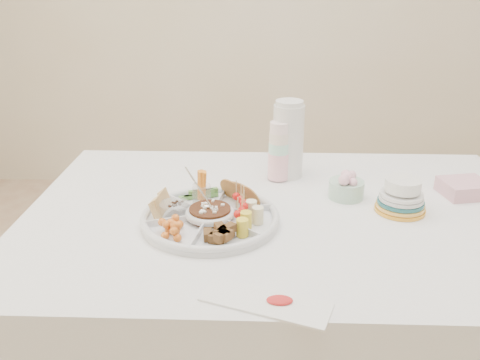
{
  "coord_description": "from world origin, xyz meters",
  "views": [
    {
      "loc": [
        -0.08,
        -1.35,
        1.42
      ],
      "look_at": [
        -0.13,
        0.01,
        0.85
      ],
      "focal_mm": 38.0,
      "sensor_mm": 36.0,
      "label": 1
    }
  ],
  "objects_px": {
    "dining_table": "(280,316)",
    "party_tray": "(210,216)",
    "thermos": "(288,138)",
    "plate_stack": "(401,197)"
  },
  "relations": [
    {
      "from": "thermos",
      "to": "party_tray",
      "type": "bearing_deg",
      "value": -122.8
    },
    {
      "from": "dining_table",
      "to": "thermos",
      "type": "bearing_deg",
      "value": 85.48
    },
    {
      "from": "dining_table",
      "to": "party_tray",
      "type": "xyz_separation_m",
      "value": [
        -0.21,
        -0.09,
        0.4
      ]
    },
    {
      "from": "thermos",
      "to": "plate_stack",
      "type": "xyz_separation_m",
      "value": [
        0.32,
        -0.27,
        -0.09
      ]
    },
    {
      "from": "party_tray",
      "to": "plate_stack",
      "type": "xyz_separation_m",
      "value": [
        0.55,
        0.09,
        0.02
      ]
    },
    {
      "from": "dining_table",
      "to": "plate_stack",
      "type": "height_order",
      "value": "plate_stack"
    },
    {
      "from": "party_tray",
      "to": "plate_stack",
      "type": "relative_size",
      "value": 2.6
    },
    {
      "from": "party_tray",
      "to": "thermos",
      "type": "xyz_separation_m",
      "value": [
        0.23,
        0.36,
        0.11
      ]
    },
    {
      "from": "thermos",
      "to": "plate_stack",
      "type": "bearing_deg",
      "value": -39.97
    },
    {
      "from": "thermos",
      "to": "plate_stack",
      "type": "distance_m",
      "value": 0.42
    }
  ]
}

